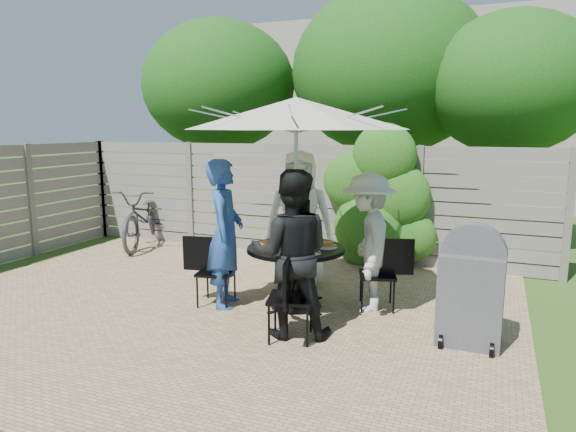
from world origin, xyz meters
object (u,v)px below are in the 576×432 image
at_px(person_left, 225,234).
at_px(plate_left, 265,244).
at_px(patio_table, 296,265).
at_px(glass_left, 273,243).
at_px(umbrella, 296,114).
at_px(person_front, 291,254).
at_px(coffee_cup, 305,238).
at_px(person_back, 299,220).
at_px(plate_extra, 311,251).
at_px(chair_right, 378,288).
at_px(glass_front, 304,246).
at_px(chair_front, 290,315).
at_px(bbq_grill, 471,290).
at_px(chair_left, 215,285).
at_px(plate_front, 294,252).
at_px(glass_back, 288,236).
at_px(chair_back, 300,265).
at_px(person_right, 368,242).
at_px(syrup_jug, 291,239).
at_px(glass_right, 318,239).
at_px(bicycle, 145,217).
at_px(plate_right, 327,245).
at_px(plate_back, 297,238).

distance_m(person_left, plate_left, 0.48).
height_order(patio_table, glass_left, glass_left).
height_order(umbrella, person_front, umbrella).
relative_size(patio_table, coffee_cup, 11.85).
height_order(patio_table, person_back, person_back).
bearing_deg(plate_extra, chair_right, 39.02).
height_order(person_front, glass_front, person_front).
xyz_separation_m(chair_front, bbq_grill, (1.66, 0.59, 0.28)).
distance_m(plate_left, plate_extra, 0.62).
distance_m(chair_left, plate_extra, 1.29).
height_order(plate_front, glass_back, glass_back).
distance_m(chair_back, glass_back, 0.90).
relative_size(person_right, coffee_cup, 13.48).
distance_m(person_back, chair_front, 1.91).
relative_size(patio_table, chair_left, 1.69).
xyz_separation_m(umbrella, glass_front, (0.18, -0.21, -1.46)).
bearing_deg(coffee_cup, syrup_jug, -115.14).
bearing_deg(chair_back, chair_left, -42.60).
bearing_deg(plate_left, chair_back, 87.62).
relative_size(person_left, glass_front, 12.56).
xyz_separation_m(person_front, chair_right, (0.66, 1.09, -0.60)).
distance_m(chair_right, glass_back, 1.23).
height_order(glass_right, coffee_cup, glass_right).
distance_m(chair_left, bbq_grill, 2.89).
bearing_deg(glass_back, glass_right, -4.88).
bearing_deg(bbq_grill, chair_right, 151.17).
height_order(patio_table, chair_front, chair_front).
distance_m(glass_left, syrup_jug, 0.25).
distance_m(plate_left, bicycle, 3.91).
distance_m(person_right, coffee_cup, 0.76).
xyz_separation_m(chair_front, plate_right, (0.04, 1.03, 0.49)).
bearing_deg(patio_table, syrup_jug, 158.32).
distance_m(person_left, plate_right, 1.20).
distance_m(umbrella, plate_back, 1.54).
distance_m(person_back, person_right, 1.18).
bearing_deg(patio_table, chair_front, -71.94).
bearing_deg(plate_back, person_back, 108.12).
relative_size(umbrella, glass_back, 22.70).
xyz_separation_m(chair_left, person_left, (0.13, 0.04, 0.63)).
xyz_separation_m(person_back, syrup_jug, (0.19, -0.76, -0.09)).
distance_m(chair_left, syrup_jug, 1.07).
distance_m(person_back, plate_back, 0.49).
height_order(umbrella, glass_right, umbrella).
bearing_deg(person_left, plate_left, -90.00).
bearing_deg(person_front, glass_front, -100.42).
distance_m(person_back, glass_back, 0.59).
bearing_deg(person_front, chair_left, -40.79).
distance_m(plate_extra, syrup_jug, 0.43).
xyz_separation_m(umbrella, glass_back, (-0.18, 0.21, -1.46)).
xyz_separation_m(umbrella, plate_left, (-0.34, -0.11, -1.50)).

